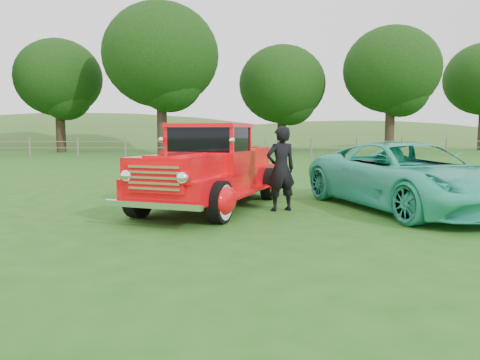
{
  "coord_description": "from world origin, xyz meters",
  "views": [
    {
      "loc": [
        -0.07,
        -8.23,
        1.63
      ],
      "look_at": [
        0.37,
        1.2,
        0.63
      ],
      "focal_mm": 35.0,
      "sensor_mm": 36.0,
      "label": 1
    }
  ],
  "objects_px": {
    "red_pickup": "(210,170)",
    "man": "(281,169)",
    "tree_near_west": "(161,56)",
    "tree_mid_east": "(392,70)",
    "tree_near_east": "(282,85)",
    "tree_mid_west": "(59,78)",
    "teal_sedan": "(407,176)"
  },
  "relations": [
    {
      "from": "tree_near_west",
      "to": "tree_mid_west",
      "type": "bearing_deg",
      "value": 159.44
    },
    {
      "from": "tree_near_east",
      "to": "tree_mid_west",
      "type": "bearing_deg",
      "value": -176.63
    },
    {
      "from": "red_pickup",
      "to": "teal_sedan",
      "type": "height_order",
      "value": "red_pickup"
    },
    {
      "from": "teal_sedan",
      "to": "tree_near_west",
      "type": "bearing_deg",
      "value": 93.26
    },
    {
      "from": "tree_near_west",
      "to": "red_pickup",
      "type": "height_order",
      "value": "tree_near_west"
    },
    {
      "from": "tree_near_west",
      "to": "red_pickup",
      "type": "relative_size",
      "value": 1.98
    },
    {
      "from": "tree_near_west",
      "to": "red_pickup",
      "type": "bearing_deg",
      "value": -80.86
    },
    {
      "from": "tree_mid_west",
      "to": "tree_mid_east",
      "type": "relative_size",
      "value": 0.9
    },
    {
      "from": "tree_near_west",
      "to": "man",
      "type": "xyz_separation_m",
      "value": [
        5.2,
        -23.81,
        -5.94
      ]
    },
    {
      "from": "tree_mid_west",
      "to": "teal_sedan",
      "type": "relative_size",
      "value": 1.68
    },
    {
      "from": "red_pickup",
      "to": "teal_sedan",
      "type": "distance_m",
      "value": 4.1
    },
    {
      "from": "tree_mid_west",
      "to": "teal_sedan",
      "type": "xyz_separation_m",
      "value": [
        15.83,
        -26.8,
        -4.85
      ]
    },
    {
      "from": "tree_near_east",
      "to": "red_pickup",
      "type": "relative_size",
      "value": 1.58
    },
    {
      "from": "tree_near_east",
      "to": "tree_mid_east",
      "type": "height_order",
      "value": "tree_mid_east"
    },
    {
      "from": "tree_mid_east",
      "to": "man",
      "type": "relative_size",
      "value": 5.48
    },
    {
      "from": "tree_mid_west",
      "to": "tree_near_west",
      "type": "distance_m",
      "value": 8.63
    },
    {
      "from": "red_pickup",
      "to": "man",
      "type": "bearing_deg",
      "value": 5.41
    },
    {
      "from": "tree_mid_west",
      "to": "red_pickup",
      "type": "relative_size",
      "value": 1.6
    },
    {
      "from": "tree_mid_west",
      "to": "man",
      "type": "relative_size",
      "value": 4.91
    },
    {
      "from": "tree_near_west",
      "to": "man",
      "type": "distance_m",
      "value": 25.09
    },
    {
      "from": "man",
      "to": "tree_near_east",
      "type": "bearing_deg",
      "value": -114.93
    },
    {
      "from": "tree_mid_west",
      "to": "tree_near_east",
      "type": "xyz_separation_m",
      "value": [
        17.0,
        1.0,
        -0.3
      ]
    },
    {
      "from": "tree_near_west",
      "to": "teal_sedan",
      "type": "height_order",
      "value": "tree_near_west"
    },
    {
      "from": "tree_near_west",
      "to": "tree_mid_east",
      "type": "relative_size",
      "value": 1.1
    },
    {
      "from": "tree_mid_west",
      "to": "tree_mid_east",
      "type": "height_order",
      "value": "tree_mid_east"
    },
    {
      "from": "man",
      "to": "teal_sedan",
      "type": "bearing_deg",
      "value": 163.07
    },
    {
      "from": "tree_near_east",
      "to": "teal_sedan",
      "type": "relative_size",
      "value": 1.65
    },
    {
      "from": "tree_near_west",
      "to": "tree_near_east",
      "type": "relative_size",
      "value": 1.25
    },
    {
      "from": "tree_near_west",
      "to": "tree_mid_east",
      "type": "xyz_separation_m",
      "value": [
        17.0,
        2.0,
        -0.62
      ]
    },
    {
      "from": "tree_near_west",
      "to": "teal_sedan",
      "type": "bearing_deg",
      "value": -71.78
    },
    {
      "from": "red_pickup",
      "to": "teal_sedan",
      "type": "xyz_separation_m",
      "value": [
        4.07,
        -0.43,
        -0.1
      ]
    },
    {
      "from": "tree_mid_east",
      "to": "man",
      "type": "bearing_deg",
      "value": -114.57
    }
  ]
}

